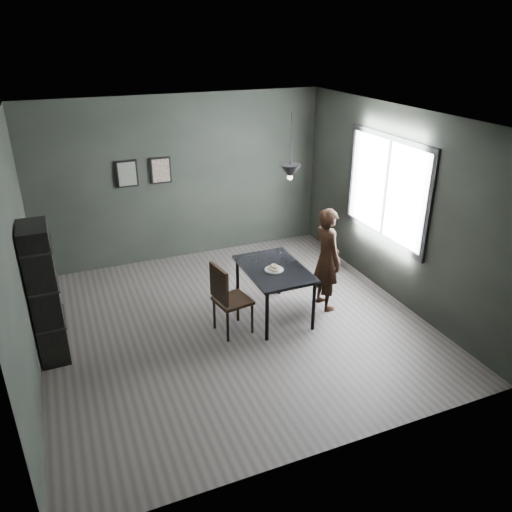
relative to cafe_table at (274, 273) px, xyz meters
name	(u,v)px	position (x,y,z in m)	size (l,w,h in m)	color
ground	(234,323)	(-0.60, 0.00, -0.67)	(5.00, 5.00, 0.00)	#3C3734
back_wall	(182,179)	(-0.60, 2.50, 0.73)	(5.00, 0.10, 2.80)	black
ceiling	(230,117)	(-0.60, 0.00, 2.13)	(5.00, 5.00, 0.02)	silver
window_assembly	(386,189)	(1.87, 0.20, 0.93)	(0.04, 1.96, 1.56)	white
cafe_table	(274,273)	(0.00, 0.00, 0.00)	(0.80, 1.20, 0.75)	black
white_plate	(274,270)	(-0.04, -0.08, 0.08)	(0.23, 0.23, 0.01)	white
donut_pile	(274,268)	(-0.04, -0.08, 0.12)	(0.18, 0.18, 0.08)	beige
woman	(327,259)	(0.80, -0.04, 0.09)	(0.56, 0.37, 1.52)	black
wood_chair	(227,295)	(-0.76, -0.17, -0.10)	(0.50, 0.50, 1.00)	black
shelf_unit	(44,294)	(-2.92, 0.17, 0.20)	(0.33, 0.58, 1.74)	black
pendant_lamp	(290,171)	(0.25, 0.10, 1.38)	(0.28, 0.28, 0.86)	black
framed_print_left	(127,174)	(-1.50, 2.47, 0.93)	(0.34, 0.04, 0.44)	black
framed_print_right	(161,170)	(-0.95, 2.47, 0.93)	(0.34, 0.04, 0.44)	black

